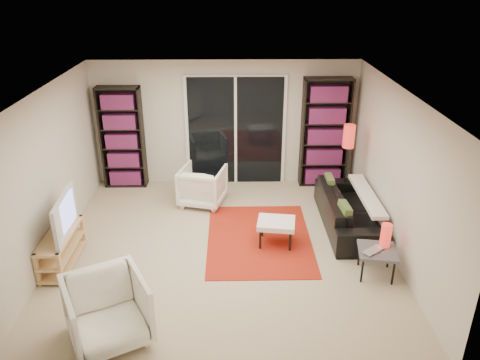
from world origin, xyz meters
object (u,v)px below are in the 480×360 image
(bookshelf_left, at_px, (122,138))
(tv_stand, at_px, (62,248))
(bookshelf_right, at_px, (325,133))
(armchair_front, at_px, (107,311))
(sofa, at_px, (349,210))
(armchair_back, at_px, (203,186))
(side_table, at_px, (377,252))
(ottoman, at_px, (276,224))
(floor_lamp, at_px, (348,144))

(bookshelf_left, bearing_deg, tv_stand, -97.52)
(bookshelf_right, relative_size, tv_stand, 1.86)
(armchair_front, bearing_deg, sofa, 10.18)
(bookshelf_left, xyz_separation_m, armchair_back, (1.55, -0.82, -0.63))
(bookshelf_right, distance_m, armchair_back, 2.54)
(sofa, xyz_separation_m, side_table, (0.08, -1.36, 0.06))
(bookshelf_right, bearing_deg, bookshelf_left, 180.00)
(bookshelf_right, bearing_deg, tv_stand, -147.18)
(side_table, bearing_deg, armchair_back, 138.41)
(bookshelf_right, distance_m, side_table, 3.13)
(bookshelf_left, height_order, ottoman, bookshelf_left)
(tv_stand, relative_size, armchair_front, 1.30)
(bookshelf_left, height_order, tv_stand, bookshelf_left)
(armchair_back, bearing_deg, sofa, 175.21)
(sofa, bearing_deg, side_table, -176.66)
(tv_stand, height_order, ottoman, tv_stand)
(bookshelf_left, relative_size, ottoman, 3.13)
(bookshelf_right, distance_m, tv_stand, 5.07)
(bookshelf_right, height_order, armchair_front, bookshelf_right)
(tv_stand, bearing_deg, armchair_back, 44.84)
(armchair_front, height_order, floor_lamp, floor_lamp)
(sofa, distance_m, floor_lamp, 1.19)
(armchair_back, distance_m, ottoman, 1.85)
(armchair_back, bearing_deg, bookshelf_left, -13.01)
(bookshelf_right, distance_m, armchair_front, 5.34)
(bookshelf_right, xyz_separation_m, tv_stand, (-4.21, -2.71, -0.79))
(armchair_front, height_order, ottoman, armchair_front)
(bookshelf_left, height_order, armchair_back, bookshelf_left)
(armchair_back, distance_m, armchair_front, 3.53)
(armchair_front, bearing_deg, side_table, -8.09)
(bookshelf_right, bearing_deg, armchair_front, -126.80)
(bookshelf_right, relative_size, ottoman, 3.37)
(armchair_back, bearing_deg, bookshelf_right, -145.59)
(bookshelf_left, distance_m, floor_lamp, 4.18)
(ottoman, xyz_separation_m, floor_lamp, (1.34, 1.37, 0.80))
(sofa, relative_size, ottoman, 3.26)
(tv_stand, bearing_deg, floor_lamp, 22.64)
(ottoman, xyz_separation_m, side_table, (1.31, -0.82, 0.01))
(side_table, bearing_deg, sofa, 93.22)
(sofa, bearing_deg, tv_stand, 103.41)
(bookshelf_right, height_order, armchair_back, bookshelf_right)
(bookshelf_left, height_order, bookshelf_right, bookshelf_right)
(bookshelf_right, relative_size, sofa, 1.04)
(tv_stand, xyz_separation_m, armchair_back, (1.91, 1.90, 0.09))
(sofa, bearing_deg, armchair_front, 127.78)
(bookshelf_right, xyz_separation_m, side_table, (0.21, -3.05, -0.69))
(armchair_back, distance_m, side_table, 3.36)
(bookshelf_right, relative_size, armchair_back, 2.74)
(sofa, bearing_deg, ottoman, 113.66)
(tv_stand, distance_m, armchair_front, 1.85)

